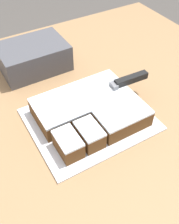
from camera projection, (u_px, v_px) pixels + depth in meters
ground_plane at (80, 221)px, 1.47m from camera, size 8.00×8.00×0.00m
countertop at (77, 180)px, 1.16m from camera, size 1.40×1.10×0.89m
cake_board at (90, 119)px, 0.81m from camera, size 0.36×0.30×0.01m
cake at (90, 111)px, 0.79m from camera, size 0.30×0.24×0.06m
knife at (121, 83)px, 0.82m from camera, size 0.31×0.04×0.02m
storage_box at (33, 57)px, 0.96m from camera, size 0.24×0.17×0.10m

